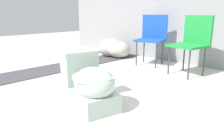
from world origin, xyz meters
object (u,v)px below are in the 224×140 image
Objects in this scene: boulder_far at (110,48)px; folding_chair_left at (152,34)px; toilet at (90,84)px; folding_chair_middle at (193,39)px; boulder_near at (119,50)px.

folding_chair_left is at bearing 3.54° from boulder_far.
boulder_far is (-0.97, -0.06, -0.33)m from folding_chair_left.
folding_chair_left reaches higher than toilet.
folding_chair_middle is 1.59m from boulder_near.
toilet is 2.46m from boulder_far.
boulder_far is at bearing -83.00° from folding_chair_middle.
boulder_near is 1.00× the size of boulder_far.
toilet is at bearing -53.40° from boulder_near.
toilet is 1.79m from folding_chair_middle.
folding_chair_middle is at bearing 63.28° from folding_chair_left.
boulder_near is at bearing -84.55° from folding_chair_middle.
folding_chair_left reaches higher than boulder_near.
boulder_near is (-1.54, 0.12, -0.35)m from folding_chair_middle.
folding_chair_left is at bearing 2.21° from boulder_near.
toilet is 1.44× the size of boulder_far.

